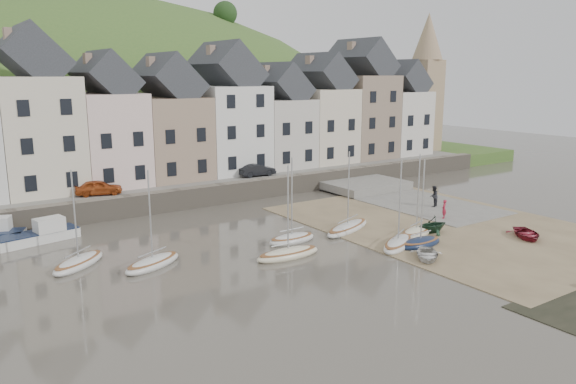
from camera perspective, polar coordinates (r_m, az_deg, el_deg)
ground at (r=38.01m, az=5.14°, el=-6.00°), size 160.00×160.00×0.00m
quay_land at (r=65.04m, az=-13.04°, el=2.03°), size 90.00×30.00×1.50m
quay_street at (r=54.50m, az=-8.63°, el=1.15°), size 70.00×7.00×0.10m
seawall at (r=51.56m, az=-6.91°, el=-0.17°), size 70.00×1.20×1.80m
beach at (r=45.53m, az=15.92°, el=-3.33°), size 18.00×26.00×0.06m
slipway at (r=53.57m, az=12.13°, el=-0.81°), size 8.00×18.00×0.12m
hillside at (r=94.46m, az=-21.65°, el=-7.16°), size 134.40×84.00×84.00m
townhouse_terrace at (r=57.62m, az=-8.76°, el=7.53°), size 61.05×8.00×13.93m
church_spire at (r=77.50m, az=13.99°, el=11.22°), size 4.00×4.00×18.00m
sailboat_0 at (r=37.15m, az=-20.69°, el=-6.76°), size 4.43×4.00×6.32m
sailboat_1 at (r=35.72m, az=-13.72°, el=-7.06°), size 4.61×3.22×6.32m
sailboat_2 at (r=36.41m, az=0.00°, el=-6.34°), size 4.70×1.58×6.32m
sailboat_3 at (r=39.58m, az=0.40°, el=-4.80°), size 3.78×1.57×6.32m
sailboat_4 at (r=42.60m, az=6.14°, el=-3.66°), size 5.82×3.46×6.32m
sailboat_5 at (r=39.77m, az=13.44°, el=-5.06°), size 3.76×1.65×6.32m
sailboat_6 at (r=39.26m, az=11.23°, el=-5.19°), size 4.79×3.53×6.32m
sailboat_7 at (r=42.26m, az=13.03°, el=-4.02°), size 4.22×2.63×6.32m
motorboat_0 at (r=43.34m, az=-24.08°, el=-3.95°), size 5.81×2.77×1.70m
rowboat_white at (r=37.00m, az=14.08°, el=-6.24°), size 3.54×3.55×0.61m
rowboat_green at (r=42.99m, az=14.62°, el=-3.22°), size 2.75×2.47×1.29m
rowboat_red at (r=43.90m, az=23.30°, el=-3.94°), size 3.71×3.92×0.66m
person_red at (r=47.20m, az=15.72°, el=-1.70°), size 0.67×0.62×1.54m
person_dark at (r=51.02m, az=14.73°, el=-0.42°), size 1.13×1.02×1.89m
car_left at (r=49.91m, az=-18.86°, el=0.44°), size 4.10×2.49×1.31m
car_right at (r=56.06m, az=-3.19°, el=2.27°), size 3.81×1.44×1.24m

